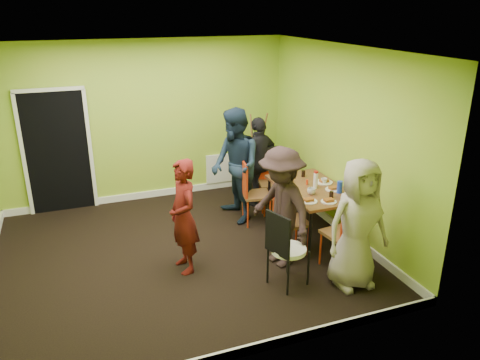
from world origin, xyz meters
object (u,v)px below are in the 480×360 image
object	(u,v)px
blue_bottle	(340,187)
person_back_end	(259,162)
chair_left_near	(287,216)
dining_table	(312,191)
easel	(250,154)
orange_bottle	(307,182)
person_standing	(184,217)
thermos	(316,181)
chair_bentwood	(285,246)
chair_left_far	(251,189)
chair_front_end	(347,230)
person_left_far	(235,166)
person_left_near	(281,208)
chair_back_end	(270,165)
person_front_end	(357,224)

from	to	relation	value
blue_bottle	person_back_end	distance (m)	1.75
chair_left_near	person_back_end	distance (m)	1.80
dining_table	easel	distance (m)	1.90
blue_bottle	orange_bottle	size ratio (longest dim) A/B	2.26
dining_table	orange_bottle	size ratio (longest dim) A/B	18.99
person_standing	person_back_end	size ratio (longest dim) A/B	0.98
blue_bottle	thermos	bearing A→B (deg)	129.60
thermos	orange_bottle	xyz separation A→B (m)	(-0.04, 0.18, -0.08)
chair_bentwood	person_standing	world-z (taller)	person_standing
dining_table	chair_left_far	bearing A→B (deg)	138.04
chair_left_far	chair_left_near	xyz separation A→B (m)	(0.09, -1.08, -0.01)
chair_bentwood	person_back_end	bearing A→B (deg)	144.91
chair_left_far	person_back_end	distance (m)	0.82
chair_front_end	person_left_far	bearing A→B (deg)	103.78
person_left_near	chair_left_near	bearing A→B (deg)	124.44
person_back_end	person_standing	bearing A→B (deg)	18.92
chair_left_near	chair_bentwood	xyz separation A→B (m)	(-0.39, -0.75, -0.00)
person_left_near	blue_bottle	bearing A→B (deg)	93.34
chair_left_near	chair_back_end	distance (m)	1.71
chair_left_far	thermos	world-z (taller)	chair_left_far
chair_back_end	person_front_end	world-z (taller)	person_front_end
chair_front_end	person_back_end	xyz separation A→B (m)	(-0.20, 2.46, 0.18)
chair_front_end	chair_bentwood	size ratio (longest dim) A/B	1.04
blue_bottle	orange_bottle	bearing A→B (deg)	121.23
dining_table	easel	size ratio (longest dim) A/B	0.99
blue_bottle	person_back_end	size ratio (longest dim) A/B	0.11
chair_front_end	person_left_far	distance (m)	2.17
chair_left_far	chair_back_end	distance (m)	0.81
chair_left_far	easel	world-z (taller)	easel
person_left_near	easel	bearing A→B (deg)	153.93
chair_bentwood	person_standing	size ratio (longest dim) A/B	0.67
chair_bentwood	person_front_end	world-z (taller)	person_front_end
chair_front_end	easel	world-z (taller)	easel
blue_bottle	person_left_far	size ratio (longest dim) A/B	0.10
chair_left_near	person_front_end	distance (m)	1.14
dining_table	person_left_far	bearing A→B (deg)	136.36
easel	thermos	world-z (taller)	easel
thermos	person_standing	world-z (taller)	person_standing
dining_table	person_front_end	distance (m)	1.47
thermos	orange_bottle	size ratio (longest dim) A/B	3.05
chair_front_end	person_left_near	bearing A→B (deg)	138.48
chair_back_end	easel	size ratio (longest dim) A/B	0.69
thermos	person_left_near	size ratio (longest dim) A/B	0.15
chair_left_near	person_standing	distance (m)	1.46
easel	blue_bottle	world-z (taller)	easel
person_front_end	chair_left_far	bearing A→B (deg)	104.60
thermos	person_standing	bearing A→B (deg)	-171.46
person_standing	person_left_near	distance (m)	1.27
dining_table	orange_bottle	bearing A→B (deg)	97.88
person_left_far	chair_front_end	bearing A→B (deg)	18.17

